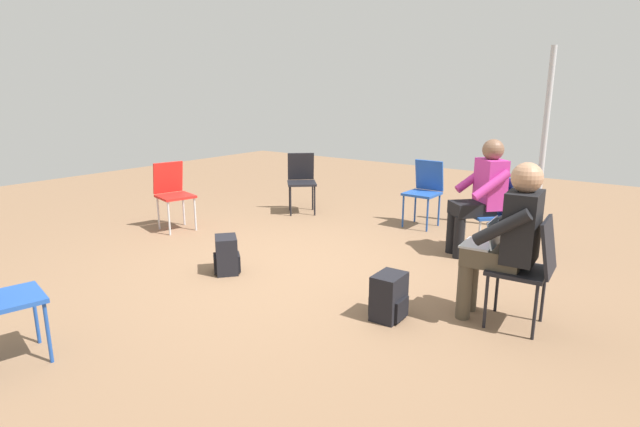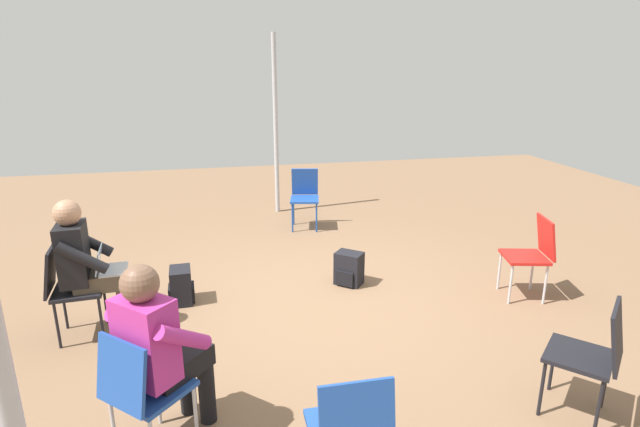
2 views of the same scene
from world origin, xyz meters
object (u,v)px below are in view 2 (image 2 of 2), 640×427
(person_with_laptop, at_px, (87,261))
(backpack_near_laptop_user, at_px, (181,288))
(chair_southeast, at_px, (141,387))
(chair_northeast, at_px, (593,352))
(backpack_by_empty_chair, at_px, (349,270))
(chair_south, at_px, (68,285))
(person_in_magenta, at_px, (160,344))
(chair_west, at_px, (305,194))
(chair_north, at_px, (532,251))

(person_with_laptop, bearing_deg, backpack_near_laptop_user, 118.20)
(chair_southeast, bearing_deg, person_with_laptop, 153.73)
(chair_northeast, height_order, backpack_by_empty_chair, chair_northeast)
(chair_south, bearing_deg, chair_northeast, 58.47)
(chair_northeast, bearing_deg, person_with_laptop, 109.25)
(person_in_magenta, bearing_deg, chair_south, 164.14)
(chair_west, bearing_deg, chair_northeast, 116.11)
(chair_north, height_order, person_in_magenta, person_in_magenta)
(chair_north, bearing_deg, chair_west, 47.39)
(chair_south, xyz_separation_m, backpack_near_laptop_user, (-0.47, 0.88, -0.34))
(chair_west, xyz_separation_m, chair_north, (2.73, 1.81, 0.00))
(chair_southeast, bearing_deg, chair_north, 65.29)
(chair_southeast, height_order, chair_north, same)
(chair_southeast, xyz_separation_m, backpack_near_laptop_user, (-2.08, 0.11, -0.34))
(person_in_magenta, bearing_deg, chair_northeast, 35.66)
(backpack_by_empty_chair, bearing_deg, backpack_near_laptop_user, -87.97)
(person_in_magenta, relative_size, backpack_by_empty_chair, 3.44)
(chair_north, relative_size, backpack_near_laptop_user, 2.36)
(chair_south, distance_m, backpack_by_empty_chair, 2.71)
(chair_west, distance_m, person_in_magenta, 4.38)
(person_with_laptop, relative_size, backpack_by_empty_chair, 3.44)
(chair_north, height_order, person_with_laptop, person_with_laptop)
(chair_northeast, distance_m, backpack_near_laptop_user, 3.61)
(chair_south, xyz_separation_m, person_with_laptop, (-0.01, 0.17, 0.20))
(chair_west, bearing_deg, chair_southeast, 79.36)
(chair_southeast, bearing_deg, chair_west, 110.33)
(person_with_laptop, distance_m, backpack_near_laptop_user, 1.00)
(chair_west, bearing_deg, person_with_laptop, 59.44)
(person_with_laptop, bearing_deg, chair_southeast, 15.97)
(chair_southeast, relative_size, chair_south, 1.00)
(person_in_magenta, bearing_deg, person_with_laptop, 158.88)
(chair_north, xyz_separation_m, chair_south, (-0.15, -4.35, 0.00))
(person_with_laptop, height_order, backpack_near_laptop_user, person_with_laptop)
(chair_west, relative_size, person_in_magenta, 0.69)
(person_in_magenta, bearing_deg, chair_west, 111.09)
(chair_west, relative_size, chair_south, 1.00)
(person_in_magenta, relative_size, backpack_near_laptop_user, 3.44)
(backpack_near_laptop_user, bearing_deg, person_in_magenta, 0.18)
(person_in_magenta, xyz_separation_m, backpack_near_laptop_user, (-1.96, -0.01, -0.54))
(chair_north, relative_size, person_with_laptop, 0.69)
(chair_west, distance_m, person_with_laptop, 3.49)
(chair_north, bearing_deg, backpack_by_empty_chair, 81.82)
(backpack_by_empty_chair, bearing_deg, person_with_laptop, -78.05)
(chair_northeast, distance_m, person_in_magenta, 2.77)
(chair_northeast, height_order, person_in_magenta, person_in_magenta)
(chair_southeast, bearing_deg, chair_south, 158.98)
(chair_northeast, xyz_separation_m, chair_west, (-4.42, -1.09, 0.00))
(chair_southeast, distance_m, chair_north, 3.86)
(chair_north, bearing_deg, person_in_magenta, 124.82)
(chair_west, distance_m, chair_south, 3.61)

